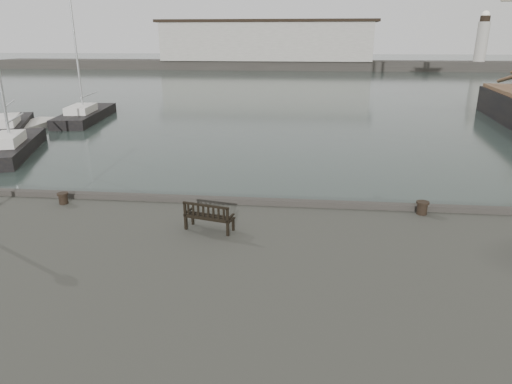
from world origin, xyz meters
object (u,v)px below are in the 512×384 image
at_px(bench, 209,222).
at_px(yacht_c, 14,150).
at_px(bollard_left, 63,198).
at_px(bollard_right, 422,208).
at_px(yacht_d, 86,117).
at_px(yacht_b, 10,130).

xyz_separation_m(bench, yacht_c, (-15.18, 13.83, -1.58)).
bearing_deg(yacht_c, bollard_left, -70.04).
height_order(bollard_right, yacht_d, yacht_d).
distance_m(yacht_b, yacht_d, 6.80).
height_order(bench, yacht_c, yacht_c).
bearing_deg(yacht_c, yacht_d, 76.63).
bearing_deg(yacht_d, yacht_c, -92.57).
xyz_separation_m(bench, yacht_d, (-16.41, 26.06, -1.59)).
bearing_deg(bollard_right, bollard_left, -178.47).
xyz_separation_m(bollard_left, yacht_d, (-11.13, 24.42, -1.52)).
height_order(bollard_left, yacht_d, yacht_d).
distance_m(bollard_left, yacht_b, 23.24).
height_order(bollard_left, yacht_c, yacht_c).
distance_m(bench, yacht_b, 27.95).
height_order(bench, bollard_left, bench).
relative_size(bollard_right, yacht_d, 0.03).
bearing_deg(bollard_left, bollard_right, 1.53).
relative_size(bollard_right, yacht_c, 0.03).
xyz_separation_m(bench, bollard_left, (-5.28, 1.65, -0.07)).
bearing_deg(bollard_left, yacht_d, 114.51).
xyz_separation_m(bollard_left, bollard_right, (11.64, 0.31, 0.02)).
bearing_deg(yacht_b, yacht_c, -79.86).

